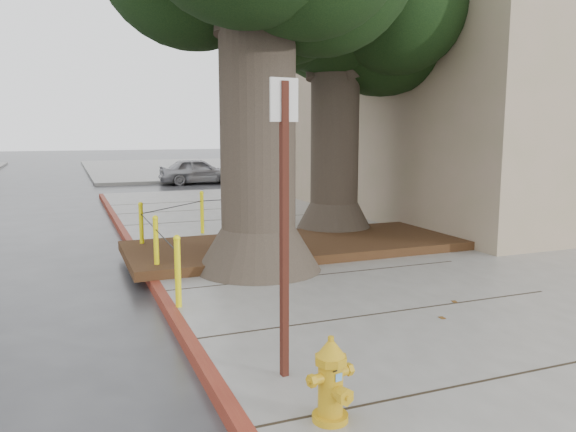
# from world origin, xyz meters

# --- Properties ---
(ground) EXTENTS (140.00, 140.00, 0.00)m
(ground) POSITION_xyz_m (0.00, 0.00, 0.00)
(ground) COLOR #28282B
(ground) RESTS_ON ground
(sidewalk_main) EXTENTS (16.00, 26.00, 0.15)m
(sidewalk_main) POSITION_xyz_m (6.00, 2.50, 0.07)
(sidewalk_main) COLOR slate
(sidewalk_main) RESTS_ON ground
(sidewalk_far) EXTENTS (16.00, 20.00, 0.15)m
(sidewalk_far) POSITION_xyz_m (6.00, 30.00, 0.07)
(sidewalk_far) COLOR slate
(sidewalk_far) RESTS_ON ground
(curb_red) EXTENTS (0.14, 26.00, 0.16)m
(curb_red) POSITION_xyz_m (-2.00, 2.50, 0.07)
(curb_red) COLOR maroon
(curb_red) RESTS_ON ground
(planter_bed) EXTENTS (6.40, 2.60, 0.16)m
(planter_bed) POSITION_xyz_m (0.90, 3.90, 0.23)
(planter_bed) COLOR black
(planter_bed) RESTS_ON sidewalk_main
(building_corner) EXTENTS (12.00, 13.00, 10.00)m
(building_corner) POSITION_xyz_m (10.00, 8.50, 5.00)
(building_corner) COLOR tan
(building_corner) RESTS_ON ground
(building_side_white) EXTENTS (10.00, 10.00, 9.00)m
(building_side_white) POSITION_xyz_m (16.00, 26.00, 4.50)
(building_side_white) COLOR silver
(building_side_white) RESTS_ON ground
(building_side_grey) EXTENTS (12.00, 14.00, 12.00)m
(building_side_grey) POSITION_xyz_m (22.00, 32.00, 6.00)
(building_side_grey) COLOR slate
(building_side_grey) RESTS_ON ground
(tree_far) EXTENTS (4.50, 3.80, 7.17)m
(tree_far) POSITION_xyz_m (2.64, 5.32, 5.02)
(tree_far) COLOR #4C3F33
(tree_far) RESTS_ON sidewalk_main
(bollard_ring) EXTENTS (3.79, 5.39, 0.95)m
(bollard_ring) POSITION_xyz_m (-0.87, 4.38, 0.66)
(bollard_ring) COLOR yellow
(bollard_ring) RESTS_ON sidewalk_main
(fire_hydrant) EXTENTS (0.37, 0.35, 0.69)m
(fire_hydrant) POSITION_xyz_m (-1.35, -2.12, 0.49)
(fire_hydrant) COLOR gold
(fire_hydrant) RESTS_ON sidewalk_main
(signpost) EXTENTS (0.27, 0.07, 2.70)m
(signpost) POSITION_xyz_m (-1.38, -1.22, 1.68)
(signpost) COLOR #471911
(signpost) RESTS_ON sidewalk_main
(car_silver) EXTENTS (3.52, 1.50, 1.18)m
(car_silver) POSITION_xyz_m (2.48, 19.53, 0.59)
(car_silver) COLOR #97969B
(car_silver) RESTS_ON ground
(car_red) EXTENTS (3.28, 1.31, 1.06)m
(car_red) POSITION_xyz_m (9.12, 19.83, 0.53)
(car_red) COLOR maroon
(car_red) RESTS_ON ground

